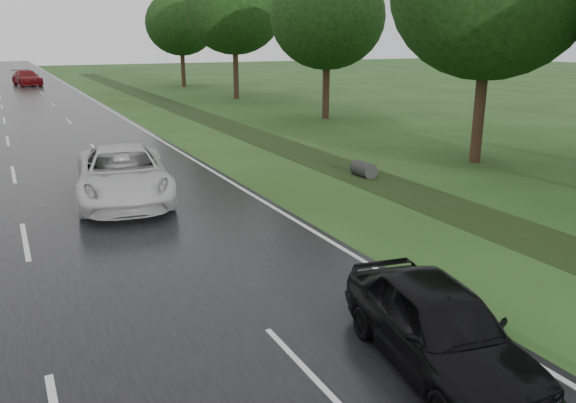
% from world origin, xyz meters
% --- Properties ---
extents(road, '(14.00, 180.00, 0.04)m').
position_xyz_m(road, '(0.00, 45.00, 0.02)').
color(road, black).
rests_on(road, ground).
extents(edge_stripe_east, '(0.12, 180.00, 0.01)m').
position_xyz_m(edge_stripe_east, '(6.75, 45.00, 0.04)').
color(edge_stripe_east, silver).
rests_on(edge_stripe_east, road).
extents(center_line, '(0.12, 180.00, 0.01)m').
position_xyz_m(center_line, '(0.00, 45.00, 0.04)').
color(center_line, silver).
rests_on(center_line, road).
extents(drainage_ditch, '(2.20, 120.00, 0.56)m').
position_xyz_m(drainage_ditch, '(11.50, 18.71, 0.04)').
color(drainage_ditch, black).
rests_on(drainage_ditch, ground).
extents(tree_east_c, '(7.00, 7.00, 9.29)m').
position_xyz_m(tree_east_c, '(18.20, 24.00, 6.14)').
color(tree_east_c, '#392417').
rests_on(tree_east_c, ground).
extents(tree_east_d, '(8.00, 8.00, 10.76)m').
position_xyz_m(tree_east_d, '(17.80, 38.00, 7.15)').
color(tree_east_d, '#392417').
rests_on(tree_east_d, ground).
extents(tree_east_f, '(7.20, 7.20, 9.62)m').
position_xyz_m(tree_east_f, '(17.50, 52.00, 6.37)').
color(tree_east_f, '#392417').
rests_on(tree_east_f, ground).
extents(white_pickup, '(3.51, 6.17, 1.62)m').
position_xyz_m(white_pickup, '(3.00, 10.70, 0.85)').
color(white_pickup, silver).
rests_on(white_pickup, road).
extents(dark_sedan, '(2.30, 4.28, 1.38)m').
position_xyz_m(dark_sedan, '(5.32, -0.94, 0.73)').
color(dark_sedan, black).
rests_on(dark_sedan, road).
extents(far_car_red, '(3.14, 5.79, 1.59)m').
position_xyz_m(far_car_red, '(2.87, 60.74, 0.84)').
color(far_car_red, '#670B0F').
rests_on(far_car_red, road).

